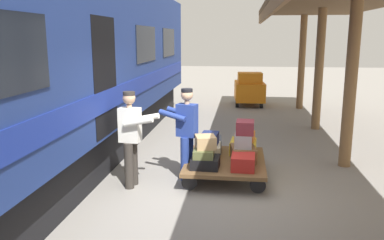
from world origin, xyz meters
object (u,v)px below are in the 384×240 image
suitcase_brown_leather (243,153)px  suitcase_yellow_case (243,146)px  porter_by_door (131,136)px  suitcase_black_hardshell (205,162)px  suitcase_cream_canvas (208,152)px  suitcase_tan_vintage (205,142)px  suitcase_burgundy_valise (245,127)px  suitcase_red_plastic (243,162)px  porter_in_overalls (186,130)px  suitcase_gray_aluminum (243,141)px  suitcase_navy_fabric (210,139)px  suitcase_olive_duffel (204,152)px  train_car (22,70)px  suitcase_orange_carryall (245,136)px  suitcase_slate_roller (210,144)px  baggage_tug (249,89)px  luggage_cart (225,162)px

suitcase_brown_leather → suitcase_yellow_case: bearing=-90.0°
porter_by_door → suitcase_yellow_case: bearing=-147.6°
suitcase_black_hardshell → suitcase_cream_canvas: 0.52m
suitcase_tan_vintage → suitcase_burgundy_valise: (-0.69, -0.45, 0.18)m
suitcase_red_plastic → suitcase_burgundy_valise: (-0.02, -0.52, 0.51)m
suitcase_brown_leather → porter_in_overalls: porter_in_overalls is taller
suitcase_gray_aluminum → suitcase_navy_fabric: size_ratio=0.89×
suitcase_olive_duffel → porter_in_overalls: bearing=-39.4°
train_car → suitcase_orange_carryall: size_ratio=44.06×
suitcase_black_hardshell → suitcase_gray_aluminum: (-0.66, -0.50, 0.29)m
train_car → suitcase_red_plastic: (-3.85, -0.22, -1.59)m
suitcase_yellow_case → suitcase_slate_roller: size_ratio=1.19×
porter_in_overalls → porter_by_door: (0.89, 0.53, 0.00)m
suitcase_brown_leather → suitcase_red_plastic: bearing=90.0°
suitcase_burgundy_valise → suitcase_cream_canvas: bearing=-0.3°
suitcase_yellow_case → suitcase_burgundy_valise: 0.73m
suitcase_gray_aluminum → suitcase_olive_duffel: 0.84m
suitcase_black_hardshell → suitcase_red_plastic: bearing=180.0°
suitcase_brown_leather → suitcase_gray_aluminum: bearing=70.3°
train_car → suitcase_olive_duffel: (-3.16, -0.26, -1.45)m
suitcase_slate_roller → suitcase_tan_vintage: 1.03m
porter_by_door → suitcase_red_plastic: bearing=-174.3°
suitcase_slate_roller → suitcase_navy_fabric: size_ratio=1.27×
suitcase_orange_carryall → suitcase_cream_canvas: bearing=36.6°
suitcase_gray_aluminum → baggage_tug: size_ratio=0.21×
suitcase_burgundy_valise → baggage_tug: baggage_tug is taller
train_car → porter_in_overalls: train_car is taller
train_car → suitcase_yellow_case: (-3.85, -1.26, -1.60)m
suitcase_navy_fabric → suitcase_cream_canvas: bearing=-36.9°
baggage_tug → suitcase_burgundy_valise: bearing=88.6°
baggage_tug → suitcase_red_plastic: bearing=88.5°
suitcase_yellow_case → suitcase_slate_roller: suitcase_slate_roller is taller
suitcase_slate_roller → suitcase_navy_fabric: bearing=93.4°
suitcase_olive_duffel → baggage_tug: baggage_tug is taller
luggage_cart → suitcase_cream_canvas: bearing=-0.0°
suitcase_brown_leather → suitcase_olive_duffel: bearing=34.7°
suitcase_red_plastic → suitcase_orange_carryall: bearing=-91.6°
porter_by_door → baggage_tug: size_ratio=0.97×
suitcase_gray_aluminum → suitcase_olive_duffel: bearing=33.8°
luggage_cart → suitcase_yellow_case: suitcase_yellow_case is taller
suitcase_black_hardshell → suitcase_slate_roller: suitcase_slate_roller is taller
train_car → porter_by_door: (-1.91, -0.03, -1.14)m
luggage_cart → suitcase_tan_vintage: suitcase_tan_vintage is taller
suitcase_yellow_case → suitcase_orange_carryall: (-0.03, 0.01, 0.21)m
suitcase_cream_canvas → suitcase_navy_fabric: size_ratio=1.30×
suitcase_brown_leather → suitcase_cream_canvas: bearing=-0.0°
suitcase_cream_canvas → suitcase_burgundy_valise: suitcase_burgundy_valise is taller
suitcase_red_plastic → suitcase_orange_carryall: suitcase_orange_carryall is taller
suitcase_brown_leather → porter_in_overalls: bearing=9.7°
suitcase_brown_leather → baggage_tug: bearing=-91.6°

